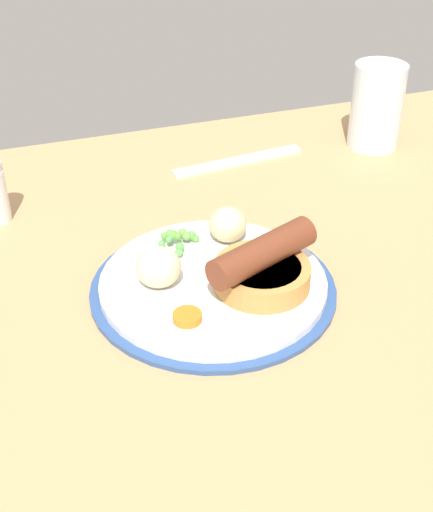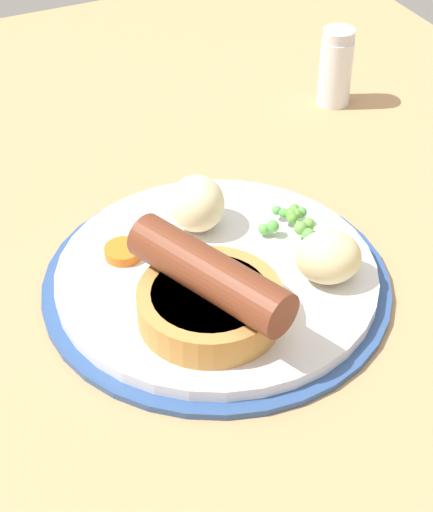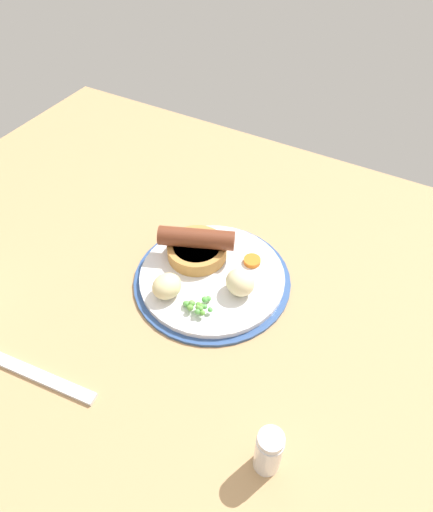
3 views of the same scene
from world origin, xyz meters
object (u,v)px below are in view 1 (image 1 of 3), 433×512
dinner_plate (213,286)px  fork (238,161)px  potato_chunk_0 (158,267)px  pea_pile (179,238)px  potato_chunk_2 (228,224)px  sausage_pudding (262,267)px  carrot_slice_0 (187,317)px  drinking_glass (377,106)px

dinner_plate → fork: 27.97cm
dinner_plate → potato_chunk_0: bearing=170.3°
pea_pile → potato_chunk_2: 5.31cm
sausage_pudding → pea_pile: bearing=98.5°
dinner_plate → carrot_slice_0: carrot_slice_0 is taller
potato_chunk_2 → fork: bearing=66.5°
potato_chunk_2 → carrot_slice_0: 14.19cm
potato_chunk_2 → fork: (8.20, 18.83, -2.85)cm
sausage_pudding → fork: bearing=51.6°
potato_chunk_0 → fork: bearing=54.9°
pea_pile → potato_chunk_2: potato_chunk_2 is taller
sausage_pudding → pea_pile: sausage_pudding is taller
dinner_plate → carrot_slice_0: (-4.20, -5.20, 1.20)cm
sausage_pudding → drinking_glass: (27.18, 26.90, 2.17)cm
potato_chunk_2 → dinner_plate: bearing=-120.6°
sausage_pudding → dinner_plate: bearing=127.1°
pea_pile → sausage_pudding: bearing=-59.1°
fork → carrot_slice_0: bearing=-124.2°
potato_chunk_0 → drinking_glass: (36.40, 23.62, 2.21)cm
pea_pile → drinking_glass: drinking_glass is taller
dinner_plate → drinking_glass: 40.03cm
sausage_pudding → carrot_slice_0: sausage_pudding is taller
pea_pile → fork: (13.44, 18.46, -2.07)cm
fork → drinking_glass: (19.24, -0.76, 5.32)cm
potato_chunk_0 → fork: 29.98cm
carrot_slice_0 → fork: 34.54cm
pea_pile → fork: size_ratio=0.25×
fork → potato_chunk_2: bearing=-119.7°
dinner_plate → drinking_glass: size_ratio=2.14×
potato_chunk_2 → drinking_glass: drinking_glass is taller
carrot_slice_0 → drinking_glass: drinking_glass is taller
dinner_plate → potato_chunk_0: 5.95cm
fork → drinking_glass: size_ratio=1.60×
potato_chunk_2 → pea_pile: bearing=176.0°
sausage_pudding → potato_chunk_0: size_ratio=2.71×
carrot_slice_0 → drinking_glass: bearing=40.0°
carrot_slice_0 → fork: (16.21, 30.46, -1.47)cm
dinner_plate → fork: (12.01, 25.26, -0.27)cm
potato_chunk_0 → drinking_glass: 43.45cm
sausage_pudding → carrot_slice_0: (-8.27, -2.80, -1.68)cm
drinking_glass → carrot_slice_0: bearing=-140.0°
fork → drinking_glass: drinking_glass is taller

